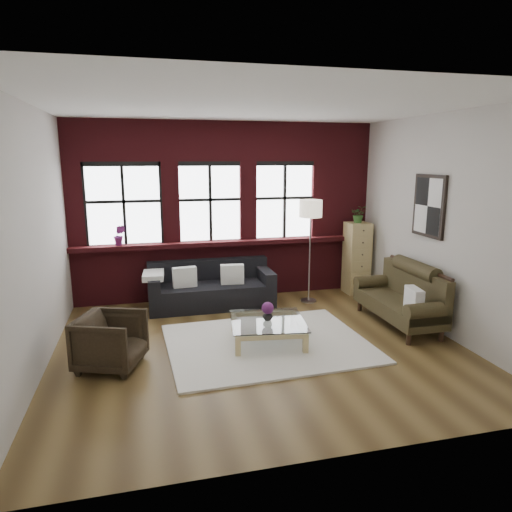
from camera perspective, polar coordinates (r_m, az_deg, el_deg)
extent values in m
plane|color=brown|center=(6.47, 0.42, -11.16)|extent=(5.50, 5.50, 0.00)
plane|color=white|center=(5.97, 0.47, 18.31)|extent=(5.50, 5.50, 0.00)
plane|color=beige|center=(8.44, -3.76, 5.61)|extent=(5.50, 0.00, 5.50)
plane|color=beige|center=(3.70, 10.04, -3.12)|extent=(5.50, 0.00, 5.50)
plane|color=beige|center=(5.97, -26.07, 1.66)|extent=(0.00, 5.00, 5.00)
plane|color=beige|center=(7.20, 22.22, 3.59)|extent=(0.00, 5.00, 5.00)
cube|color=#551419|center=(8.38, -3.53, 1.69)|extent=(5.50, 0.30, 0.08)
cube|color=silver|center=(6.52, 1.44, -10.83)|extent=(2.84, 2.27, 0.03)
cube|color=white|center=(7.83, -8.91, -2.62)|extent=(0.41, 0.17, 0.34)
cube|color=white|center=(7.94, -2.99, -2.29)|extent=(0.41, 0.18, 0.34)
cube|color=white|center=(6.92, 19.14, -5.17)|extent=(0.19, 0.40, 0.34)
imported|color=black|center=(6.01, -17.70, -10.12)|extent=(0.96, 0.95, 0.68)
imported|color=#B2B2B2|center=(6.43, 1.46, -7.42)|extent=(0.14, 0.14, 0.15)
sphere|color=#6C256A|center=(6.40, 1.47, -6.52)|extent=(0.17, 0.17, 0.17)
cube|color=tan|center=(8.94, 12.47, -0.25)|extent=(0.42, 0.42, 1.36)
imported|color=#2D5923|center=(8.80, 12.73, 5.13)|extent=(0.37, 0.35, 0.33)
imported|color=#6C256A|center=(8.19, -16.71, 2.51)|extent=(0.22, 0.19, 0.36)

